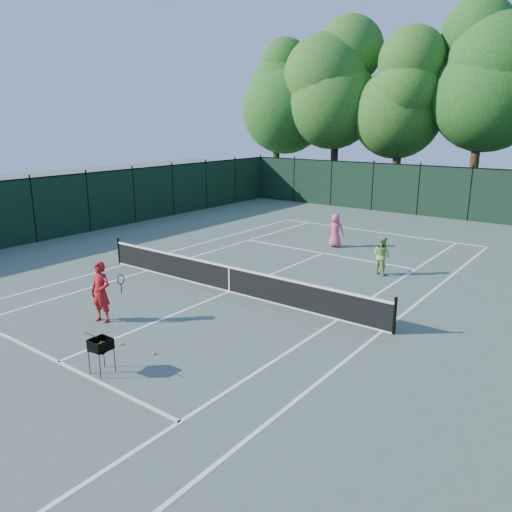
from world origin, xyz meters
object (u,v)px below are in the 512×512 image
Objects in this scene: player_pink at (335,230)px; loose_ball_near_cart at (153,353)px; player_green at (382,255)px; loose_ball_midcourt at (121,344)px; ball_hopper at (101,345)px; coach at (101,292)px.

loose_ball_near_cart is at bearing 79.49° from player_pink.
player_green reaches higher than loose_ball_midcourt.
ball_hopper reaches higher than loose_ball_midcourt.
ball_hopper is 1.62m from loose_ball_midcourt.
ball_hopper reaches higher than loose_ball_near_cart.
player_pink is 12.62m from loose_ball_near_cart.
loose_ball_midcourt is at bearing -35.34° from coach.
coach is 2.10× the size of ball_hopper.
loose_ball_near_cart is 1.09m from loose_ball_midcourt.
loose_ball_near_cart is (2.78, -0.58, -0.85)m from coach.
player_pink reaches higher than ball_hopper.
player_pink is (1.10, 11.92, -0.11)m from coach.
coach is 2.03m from loose_ball_midcourt.
coach reaches higher than player_pink.
loose_ball_midcourt is at bearing 89.19° from player_green.
loose_ball_near_cart is at bearing 66.37° from ball_hopper.
player_green is 1.74× the size of ball_hopper.
ball_hopper is at bearing 77.89° from player_pink.
loose_ball_midcourt is at bearing 111.24° from ball_hopper.
coach is at bearing 168.29° from loose_ball_near_cart.
ball_hopper is at bearing -49.23° from coach.
player_pink is at bearing 72.20° from coach.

